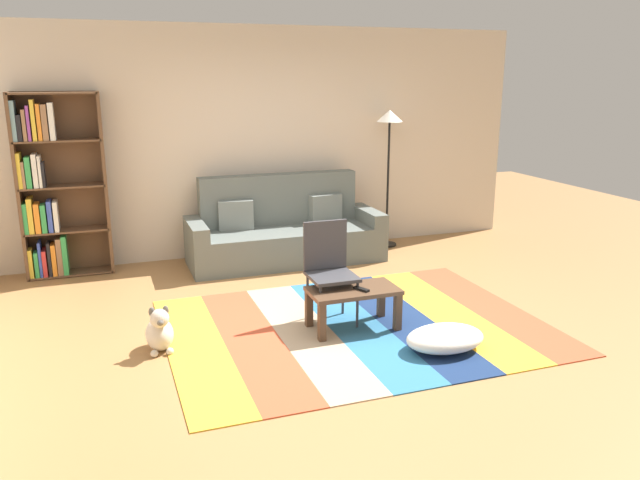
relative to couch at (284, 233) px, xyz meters
The scene contains 11 objects.
ground_plane 2.06m from the couch, 94.60° to the right, with size 14.00×14.00×0.00m, color #9E7042.
back_wall 1.15m from the couch, 107.17° to the left, with size 6.80×0.10×2.70m, color beige.
rug 2.19m from the couch, 89.83° to the right, with size 3.24×2.43×0.01m.
couch is the anchor object (origin of this frame).
bookshelf 2.58m from the couch, behind, with size 0.90×0.28×1.97m.
coffee_table 2.19m from the couch, 90.84° to the right, with size 0.77×0.41×0.36m.
pouf 2.90m from the couch, 80.24° to the right, with size 0.65×0.44×0.19m, color white.
dog 2.66m from the couch, 128.52° to the right, with size 0.22×0.35×0.40m.
standing_lamp 1.81m from the couch, ahead, with size 0.32×0.32×1.72m.
tv_remote 2.26m from the couch, 89.60° to the right, with size 0.04×0.15×0.02m, color black.
folding_chair 1.95m from the couch, 94.80° to the right, with size 0.40×0.40×0.90m.
Camera 1 is at (-1.84, -4.84, 2.15)m, focal length 35.13 mm.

